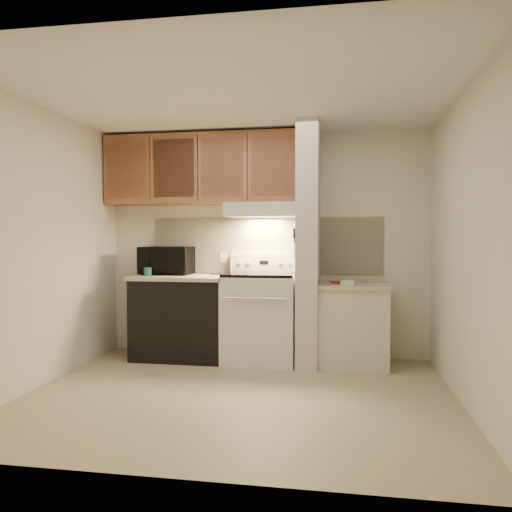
# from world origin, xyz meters

# --- Properties ---
(floor) EXTENTS (3.60, 3.60, 0.00)m
(floor) POSITION_xyz_m (0.00, 0.00, 0.00)
(floor) COLOR tan
(floor) RESTS_ON ground
(ceiling) EXTENTS (3.60, 3.60, 0.00)m
(ceiling) POSITION_xyz_m (0.00, 0.00, 2.50)
(ceiling) COLOR white
(ceiling) RESTS_ON wall_back
(wall_back) EXTENTS (3.60, 2.50, 0.02)m
(wall_back) POSITION_xyz_m (0.00, 1.50, 1.25)
(wall_back) COLOR beige
(wall_back) RESTS_ON floor
(wall_left) EXTENTS (0.02, 3.00, 2.50)m
(wall_left) POSITION_xyz_m (-1.80, 0.00, 1.25)
(wall_left) COLOR beige
(wall_left) RESTS_ON floor
(wall_right) EXTENTS (0.02, 3.00, 2.50)m
(wall_right) POSITION_xyz_m (1.80, 0.00, 1.25)
(wall_right) COLOR beige
(wall_right) RESTS_ON floor
(backsplash) EXTENTS (2.60, 0.02, 0.63)m
(backsplash) POSITION_xyz_m (0.00, 1.49, 1.24)
(backsplash) COLOR #F1E5C1
(backsplash) RESTS_ON wall_back
(range_body) EXTENTS (0.76, 0.65, 0.92)m
(range_body) POSITION_xyz_m (0.00, 1.16, 0.46)
(range_body) COLOR silver
(range_body) RESTS_ON floor
(oven_window) EXTENTS (0.50, 0.01, 0.30)m
(oven_window) POSITION_xyz_m (0.00, 0.84, 0.50)
(oven_window) COLOR black
(oven_window) RESTS_ON range_body
(oven_handle) EXTENTS (0.65, 0.02, 0.02)m
(oven_handle) POSITION_xyz_m (0.00, 0.80, 0.72)
(oven_handle) COLOR silver
(oven_handle) RESTS_ON range_body
(cooktop) EXTENTS (0.74, 0.64, 0.03)m
(cooktop) POSITION_xyz_m (0.00, 1.16, 0.94)
(cooktop) COLOR black
(cooktop) RESTS_ON range_body
(range_backguard) EXTENTS (0.76, 0.08, 0.20)m
(range_backguard) POSITION_xyz_m (0.00, 1.44, 1.05)
(range_backguard) COLOR silver
(range_backguard) RESTS_ON range_body
(range_display) EXTENTS (0.10, 0.01, 0.04)m
(range_display) POSITION_xyz_m (0.00, 1.40, 1.05)
(range_display) COLOR black
(range_display) RESTS_ON range_backguard
(range_knob_left_outer) EXTENTS (0.05, 0.02, 0.05)m
(range_knob_left_outer) POSITION_xyz_m (-0.28, 1.40, 1.05)
(range_knob_left_outer) COLOR silver
(range_knob_left_outer) RESTS_ON range_backguard
(range_knob_left_inner) EXTENTS (0.05, 0.02, 0.05)m
(range_knob_left_inner) POSITION_xyz_m (-0.18, 1.40, 1.05)
(range_knob_left_inner) COLOR silver
(range_knob_left_inner) RESTS_ON range_backguard
(range_knob_right_inner) EXTENTS (0.05, 0.02, 0.05)m
(range_knob_right_inner) POSITION_xyz_m (0.18, 1.40, 1.05)
(range_knob_right_inner) COLOR silver
(range_knob_right_inner) RESTS_ON range_backguard
(range_knob_right_outer) EXTENTS (0.05, 0.02, 0.05)m
(range_knob_right_outer) POSITION_xyz_m (0.28, 1.40, 1.05)
(range_knob_right_outer) COLOR silver
(range_knob_right_outer) RESTS_ON range_backguard
(dishwasher_front) EXTENTS (1.00, 0.63, 0.87)m
(dishwasher_front) POSITION_xyz_m (-0.88, 1.17, 0.43)
(dishwasher_front) COLOR black
(dishwasher_front) RESTS_ON floor
(left_countertop) EXTENTS (1.04, 0.67, 0.04)m
(left_countertop) POSITION_xyz_m (-0.88, 1.17, 0.89)
(left_countertop) COLOR #BBAF8F
(left_countertop) RESTS_ON dishwasher_front
(spoon_rest) EXTENTS (0.25, 0.14, 0.02)m
(spoon_rest) POSITION_xyz_m (-0.48, 1.36, 0.92)
(spoon_rest) COLOR black
(spoon_rest) RESTS_ON left_countertop
(teal_jar) EXTENTS (0.10, 0.10, 0.09)m
(teal_jar) POSITION_xyz_m (-1.23, 1.06, 0.96)
(teal_jar) COLOR #1E595C
(teal_jar) RESTS_ON left_countertop
(outlet) EXTENTS (0.08, 0.01, 0.12)m
(outlet) POSITION_xyz_m (-0.48, 1.48, 1.10)
(outlet) COLOR beige
(outlet) RESTS_ON backsplash
(microwave) EXTENTS (0.57, 0.39, 0.31)m
(microwave) POSITION_xyz_m (-1.10, 1.31, 1.07)
(microwave) COLOR black
(microwave) RESTS_ON left_countertop
(partition_pillar) EXTENTS (0.22, 0.70, 2.50)m
(partition_pillar) POSITION_xyz_m (0.51, 1.15, 1.25)
(partition_pillar) COLOR beige
(partition_pillar) RESTS_ON floor
(pillar_trim) EXTENTS (0.01, 0.70, 0.04)m
(pillar_trim) POSITION_xyz_m (0.39, 1.15, 1.30)
(pillar_trim) COLOR #995E3D
(pillar_trim) RESTS_ON partition_pillar
(knife_strip) EXTENTS (0.02, 0.42, 0.04)m
(knife_strip) POSITION_xyz_m (0.39, 1.10, 1.32)
(knife_strip) COLOR black
(knife_strip) RESTS_ON partition_pillar
(knife_blade_a) EXTENTS (0.01, 0.03, 0.16)m
(knife_blade_a) POSITION_xyz_m (0.38, 0.95, 1.22)
(knife_blade_a) COLOR silver
(knife_blade_a) RESTS_ON knife_strip
(knife_handle_a) EXTENTS (0.02, 0.02, 0.10)m
(knife_handle_a) POSITION_xyz_m (0.38, 0.94, 1.37)
(knife_handle_a) COLOR black
(knife_handle_a) RESTS_ON knife_strip
(knife_blade_b) EXTENTS (0.01, 0.04, 0.18)m
(knife_blade_b) POSITION_xyz_m (0.38, 1.02, 1.21)
(knife_blade_b) COLOR silver
(knife_blade_b) RESTS_ON knife_strip
(knife_handle_b) EXTENTS (0.02, 0.02, 0.10)m
(knife_handle_b) POSITION_xyz_m (0.38, 1.01, 1.37)
(knife_handle_b) COLOR black
(knife_handle_b) RESTS_ON knife_strip
(knife_blade_c) EXTENTS (0.01, 0.04, 0.20)m
(knife_blade_c) POSITION_xyz_m (0.38, 1.10, 1.20)
(knife_blade_c) COLOR silver
(knife_blade_c) RESTS_ON knife_strip
(knife_handle_c) EXTENTS (0.02, 0.02, 0.10)m
(knife_handle_c) POSITION_xyz_m (0.38, 1.10, 1.37)
(knife_handle_c) COLOR black
(knife_handle_c) RESTS_ON knife_strip
(knife_blade_d) EXTENTS (0.01, 0.04, 0.16)m
(knife_blade_d) POSITION_xyz_m (0.38, 1.17, 1.22)
(knife_blade_d) COLOR silver
(knife_blade_d) RESTS_ON knife_strip
(knife_handle_d) EXTENTS (0.02, 0.02, 0.10)m
(knife_handle_d) POSITION_xyz_m (0.38, 1.18, 1.37)
(knife_handle_d) COLOR black
(knife_handle_d) RESTS_ON knife_strip
(knife_blade_e) EXTENTS (0.01, 0.04, 0.18)m
(knife_blade_e) POSITION_xyz_m (0.38, 1.26, 1.21)
(knife_blade_e) COLOR silver
(knife_blade_e) RESTS_ON knife_strip
(knife_handle_e) EXTENTS (0.02, 0.02, 0.10)m
(knife_handle_e) POSITION_xyz_m (0.38, 1.25, 1.37)
(knife_handle_e) COLOR black
(knife_handle_e) RESTS_ON knife_strip
(oven_mitt) EXTENTS (0.03, 0.10, 0.25)m
(oven_mitt) POSITION_xyz_m (0.38, 1.32, 1.23)
(oven_mitt) COLOR slate
(oven_mitt) RESTS_ON partition_pillar
(right_cab_base) EXTENTS (0.70, 0.60, 0.81)m
(right_cab_base) POSITION_xyz_m (0.97, 1.15, 0.40)
(right_cab_base) COLOR beige
(right_cab_base) RESTS_ON floor
(right_countertop) EXTENTS (0.74, 0.64, 0.04)m
(right_countertop) POSITION_xyz_m (0.97, 1.15, 0.83)
(right_countertop) COLOR #BBAF8F
(right_countertop) RESTS_ON right_cab_base
(red_folder) EXTENTS (0.23, 0.30, 0.01)m
(red_folder) POSITION_xyz_m (0.84, 1.20, 0.85)
(red_folder) COLOR #A81E21
(red_folder) RESTS_ON right_countertop
(white_box) EXTENTS (0.16, 0.13, 0.04)m
(white_box) POSITION_xyz_m (0.92, 1.05, 0.87)
(white_box) COLOR white
(white_box) RESTS_ON right_countertop
(range_hood) EXTENTS (0.78, 0.44, 0.15)m
(range_hood) POSITION_xyz_m (0.00, 1.28, 1.62)
(range_hood) COLOR beige
(range_hood) RESTS_ON upper_cabinets
(hood_lip) EXTENTS (0.78, 0.04, 0.06)m
(hood_lip) POSITION_xyz_m (0.00, 1.07, 1.58)
(hood_lip) COLOR beige
(hood_lip) RESTS_ON range_hood
(upper_cabinets) EXTENTS (2.18, 0.33, 0.77)m
(upper_cabinets) POSITION_xyz_m (-0.69, 1.32, 2.08)
(upper_cabinets) COLOR #995E3D
(upper_cabinets) RESTS_ON wall_back
(cab_door_a) EXTENTS (0.46, 0.01, 0.63)m
(cab_door_a) POSITION_xyz_m (-1.51, 1.17, 2.08)
(cab_door_a) COLOR #995E3D
(cab_door_a) RESTS_ON upper_cabinets
(cab_gap_a) EXTENTS (0.01, 0.01, 0.73)m
(cab_gap_a) POSITION_xyz_m (-1.23, 1.16, 2.08)
(cab_gap_a) COLOR black
(cab_gap_a) RESTS_ON upper_cabinets
(cab_door_b) EXTENTS (0.46, 0.01, 0.63)m
(cab_door_b) POSITION_xyz_m (-0.96, 1.17, 2.08)
(cab_door_b) COLOR #995E3D
(cab_door_b) RESTS_ON upper_cabinets
(cab_gap_b) EXTENTS (0.01, 0.01, 0.73)m
(cab_gap_b) POSITION_xyz_m (-0.69, 1.16, 2.08)
(cab_gap_b) COLOR black
(cab_gap_b) RESTS_ON upper_cabinets
(cab_door_c) EXTENTS (0.46, 0.01, 0.63)m
(cab_door_c) POSITION_xyz_m (-0.42, 1.17, 2.08)
(cab_door_c) COLOR #995E3D
(cab_door_c) RESTS_ON upper_cabinets
(cab_gap_c) EXTENTS (0.01, 0.01, 0.73)m
(cab_gap_c) POSITION_xyz_m (-0.14, 1.16, 2.08)
(cab_gap_c) COLOR black
(cab_gap_c) RESTS_ON upper_cabinets
(cab_door_d) EXTENTS (0.46, 0.01, 0.63)m
(cab_door_d) POSITION_xyz_m (0.13, 1.17, 2.08)
(cab_door_d) COLOR #995E3D
(cab_door_d) RESTS_ON upper_cabinets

